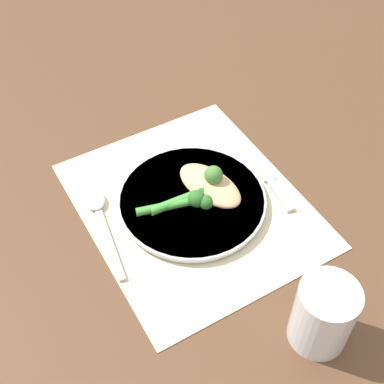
% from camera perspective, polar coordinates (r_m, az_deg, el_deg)
% --- Properties ---
extents(ground_plane, '(3.00, 3.00, 0.00)m').
position_cam_1_polar(ground_plane, '(0.88, -0.00, -1.42)').
color(ground_plane, brown).
extents(placemat, '(0.40, 0.34, 0.00)m').
position_cam_1_polar(placemat, '(0.88, -0.00, -1.34)').
color(placemat, beige).
rests_on(placemat, ground_plane).
extents(plate, '(0.24, 0.24, 0.01)m').
position_cam_1_polar(plate, '(0.87, -0.00, -0.90)').
color(plate, silver).
rests_on(plate, placemat).
extents(chicken_fillet, '(0.14, 0.09, 0.02)m').
position_cam_1_polar(chicken_fillet, '(0.87, 2.03, 0.59)').
color(chicken_fillet, tan).
rests_on(chicken_fillet, plate).
extents(pesto_dollop_primary, '(0.03, 0.03, 0.03)m').
position_cam_1_polar(pesto_dollop_primary, '(0.86, 2.16, 2.03)').
color(pesto_dollop_primary, '#477F38').
rests_on(pesto_dollop_primary, chicken_fillet).
extents(broccoli_stalk_right, '(0.03, 0.12, 0.02)m').
position_cam_1_polar(broccoli_stalk_right, '(0.86, 0.51, -0.32)').
color(broccoli_stalk_right, green).
rests_on(broccoli_stalk_right, plate).
extents(broccoli_stalk_rear, '(0.06, 0.12, 0.03)m').
position_cam_1_polar(broccoli_stalk_rear, '(0.85, 0.08, -0.90)').
color(broccoli_stalk_rear, green).
rests_on(broccoli_stalk_rear, plate).
extents(knife, '(0.18, 0.04, 0.01)m').
position_cam_1_polar(knife, '(0.93, 7.96, 1.77)').
color(knife, silver).
rests_on(knife, placemat).
extents(spoon, '(0.19, 0.05, 0.01)m').
position_cam_1_polar(spoon, '(0.88, -9.97, -1.94)').
color(spoon, silver).
rests_on(spoon, placemat).
extents(water_glass, '(0.08, 0.08, 0.11)m').
position_cam_1_polar(water_glass, '(0.73, 13.81, -12.61)').
color(water_glass, silver).
rests_on(water_glass, ground_plane).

